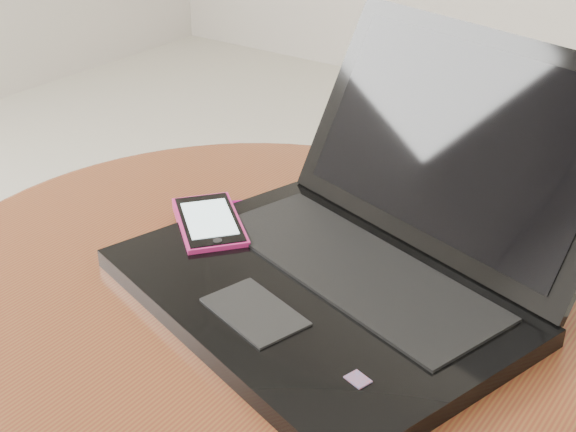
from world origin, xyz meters
The scene contains 4 objects.
table centered at (-0.05, -0.06, 0.42)m, with size 0.68×0.68×0.54m.
laptop centered at (0.04, -0.01, 0.58)m, with size 0.44×0.44×0.22m.
phone_black centered at (-0.12, -0.02, 0.54)m, with size 0.14×0.14×0.01m.
phone_pink centered at (-0.13, -0.03, 0.56)m, with size 0.13×0.12×0.01m.
Camera 1 is at (0.35, -0.56, 0.95)m, focal length 49.04 mm.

